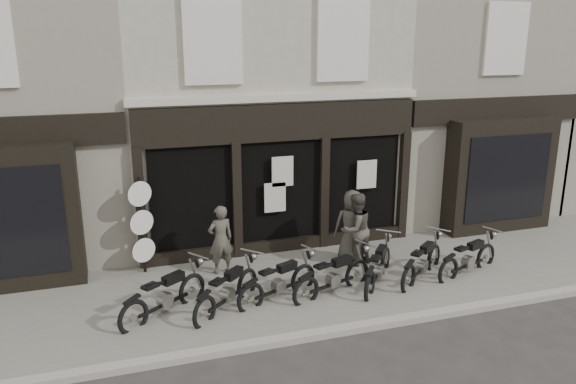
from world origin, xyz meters
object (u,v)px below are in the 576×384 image
object	(u,v)px
motorcycle_6	(468,261)
motorcycle_0	(165,299)
motorcycle_1	(228,294)
man_centre	(355,229)
man_right	(352,226)
motorcycle_4	(378,270)
motorcycle_3	(333,279)
advert_sign_post	(142,230)
man_left	(221,240)
motorcycle_2	(279,285)
motorcycle_5	(422,265)

from	to	relation	value
motorcycle_6	motorcycle_0	bearing A→B (deg)	159.18
motorcycle_1	man_centre	bearing A→B (deg)	-22.08
motorcycle_0	man_right	world-z (taller)	man_right
man_centre	motorcycle_4	bearing A→B (deg)	73.80
man_centre	motorcycle_3	bearing A→B (deg)	30.69
man_right	motorcycle_4	bearing A→B (deg)	106.92
man_right	advert_sign_post	distance (m)	4.99
motorcycle_4	man_right	bearing A→B (deg)	41.06
man_left	advert_sign_post	bearing A→B (deg)	-27.90
motorcycle_1	man_right	size ratio (longest dim) A/B	0.99
man_right	man_left	bearing A→B (deg)	12.05
motorcycle_2	motorcycle_3	world-z (taller)	motorcycle_3
motorcycle_4	motorcycle_5	xyz separation A→B (m)	(1.09, -0.05, -0.01)
man_centre	advert_sign_post	xyz separation A→B (m)	(-4.90, 1.05, 0.16)
motorcycle_3	man_centre	size ratio (longest dim) A/B	1.17
man_left	man_centre	size ratio (longest dim) A/B	0.92
motorcycle_2	motorcycle_5	bearing A→B (deg)	-23.75
man_centre	man_right	bearing A→B (deg)	-115.13
motorcycle_2	motorcycle_3	size ratio (longest dim) A/B	0.96
motorcycle_4	advert_sign_post	size ratio (longest dim) A/B	0.76
man_left	motorcycle_4	bearing A→B (deg)	143.85
motorcycle_2	man_right	xyz separation A→B (m)	(2.32, 1.45, 0.60)
motorcycle_6	man_left	world-z (taller)	man_left
motorcycle_2	man_centre	bearing A→B (deg)	3.62
motorcycle_3	man_centre	xyz separation A→B (m)	(1.09, 1.29, 0.59)
motorcycle_6	motorcycle_1	bearing A→B (deg)	160.28
man_centre	motorcycle_2	bearing A→B (deg)	8.00
motorcycle_6	man_right	distance (m)	2.84
motorcycle_5	man_right	bearing A→B (deg)	90.54
motorcycle_5	man_centre	bearing A→B (deg)	97.20
man_right	advert_sign_post	bearing A→B (deg)	6.83
motorcycle_2	advert_sign_post	world-z (taller)	advert_sign_post
motorcycle_2	motorcycle_4	bearing A→B (deg)	-22.65
motorcycle_4	man_centre	distance (m)	1.28
motorcycle_2	motorcycle_6	xyz separation A→B (m)	(4.61, -0.12, -0.00)
motorcycle_3	man_left	world-z (taller)	man_left
motorcycle_1	motorcycle_0	bearing A→B (deg)	131.10
motorcycle_1	advert_sign_post	size ratio (longest dim) A/B	0.73
advert_sign_post	man_left	bearing A→B (deg)	-43.02
motorcycle_3	advert_sign_post	world-z (taller)	advert_sign_post
motorcycle_1	motorcycle_5	size ratio (longest dim) A/B	0.95
motorcycle_1	motorcycle_3	bearing A→B (deg)	-43.04
motorcycle_1	motorcycle_4	xyz separation A→B (m)	(3.47, 0.13, 0.00)
motorcycle_0	motorcycle_3	size ratio (longest dim) A/B	0.92
motorcycle_0	advert_sign_post	size ratio (longest dim) A/B	0.80
motorcycle_1	motorcycle_6	distance (m)	5.73
motorcycle_0	motorcycle_3	distance (m)	3.57
motorcycle_5	man_left	distance (m)	4.68
motorcycle_2	man_centre	size ratio (longest dim) A/B	1.12
motorcycle_1	man_left	bearing A→B (deg)	40.22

